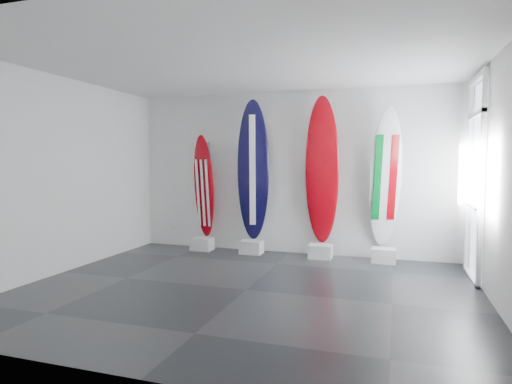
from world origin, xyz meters
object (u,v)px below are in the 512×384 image
(surfboard_swiss, at_px, (322,171))
(surfboard_italy, at_px, (385,178))
(surfboard_navy, at_px, (253,171))
(surfboard_usa, at_px, (204,186))

(surfboard_swiss, distance_m, surfboard_italy, 1.08)
(surfboard_navy, distance_m, surfboard_italy, 2.36)
(surfboard_navy, bearing_deg, surfboard_italy, -13.23)
(surfboard_usa, relative_size, surfboard_navy, 0.76)
(surfboard_navy, distance_m, surfboard_swiss, 1.28)
(surfboard_usa, relative_size, surfboard_italy, 0.83)
(surfboard_usa, height_order, surfboard_navy, surfboard_navy)
(surfboard_italy, bearing_deg, surfboard_usa, 164.46)
(surfboard_usa, distance_m, surfboard_navy, 1.05)
(surfboard_navy, height_order, surfboard_swiss, surfboard_swiss)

